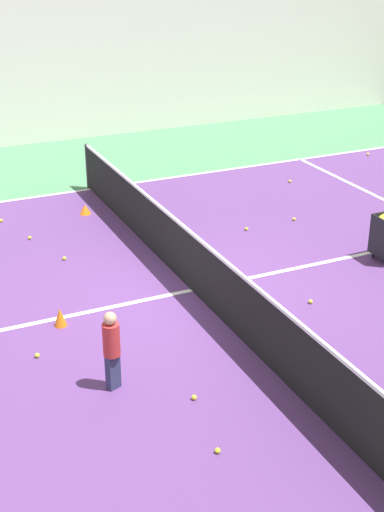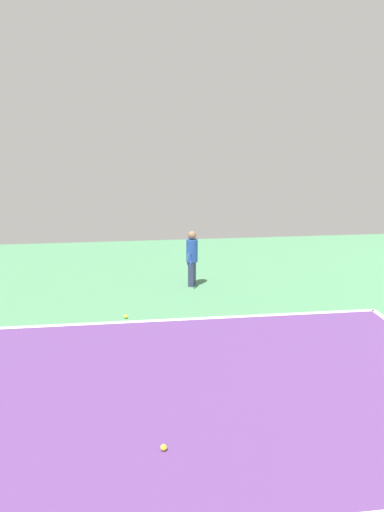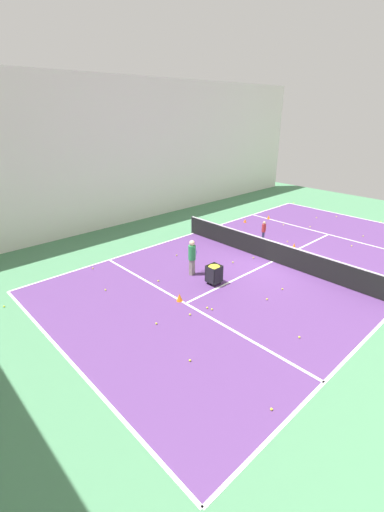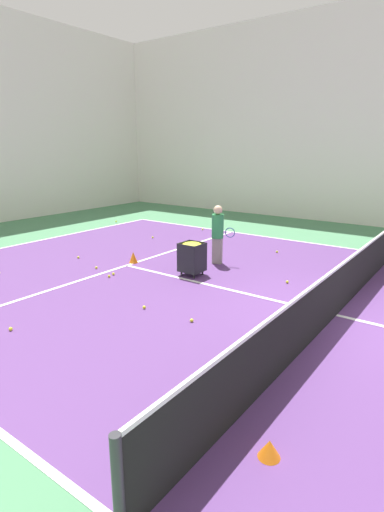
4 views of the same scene
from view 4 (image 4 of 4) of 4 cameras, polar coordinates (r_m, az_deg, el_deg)
ground_plane at (r=8.45m, az=19.89°, el=-7.96°), size 34.14×34.14×0.00m
court_playing_area at (r=8.45m, az=19.89°, el=-7.95°), size 11.44×21.11×0.00m
line_baseline_far at (r=15.01m, az=-22.16°, el=1.82°), size 11.44×0.10×0.00m
line_service_far at (r=11.34m, az=-9.30°, el=-1.33°), size 11.44×0.10×0.00m
line_centre_service at (r=8.45m, az=19.90°, el=-7.93°), size 0.10×11.61×0.00m
tennis_net at (r=8.26m, az=20.23°, el=-4.44°), size 11.74×0.10×1.06m
coach_at_net at (r=11.20m, az=3.71°, el=3.64°), size 0.41×0.67×1.66m
ball_cart at (r=10.19m, az=-0.00°, el=0.55°), size 0.54×0.56×0.88m
training_cone_2 at (r=4.78m, az=10.99°, el=-25.42°), size 0.25×0.25×0.21m
training_cone_4 at (r=11.53m, az=-8.39°, el=-0.20°), size 0.25×0.25×0.32m
tennis_ball_2 at (r=15.98m, az=1.52°, el=3.82°), size 0.07×0.07×0.07m
tennis_ball_3 at (r=18.08m, az=-10.79°, el=4.90°), size 0.07×0.07×0.07m
tennis_ball_8 at (r=12.67m, az=-1.14°, el=0.79°), size 0.07×0.07×0.07m
tennis_ball_11 at (r=10.38m, az=-11.76°, el=-2.83°), size 0.07×0.07×0.07m
tennis_ball_13 at (r=10.00m, az=13.45°, el=-3.62°), size 0.07×0.07×0.07m
tennis_ball_15 at (r=14.63m, az=-5.65°, el=2.68°), size 0.07×0.07×0.07m
tennis_ball_16 at (r=9.33m, az=19.31°, el=-5.46°), size 0.07×0.07×0.07m
tennis_ball_17 at (r=8.01m, az=-24.49°, el=-9.46°), size 0.07×0.07×0.07m
tennis_ball_18 at (r=12.80m, az=12.05°, el=0.60°), size 0.07×0.07×0.07m
tennis_ball_25 at (r=12.35m, az=-15.93°, el=-0.19°), size 0.07×0.07×0.07m
tennis_ball_27 at (r=11.18m, az=-13.51°, el=-1.62°), size 0.07×0.07×0.07m
tennis_ball_28 at (r=8.30m, az=-6.85°, el=-7.28°), size 0.07×0.07×0.07m
tennis_ball_29 at (r=7.65m, az=-0.05°, el=-9.18°), size 0.07×0.07×0.07m
tennis_ball_31 at (r=10.54m, az=-11.16°, el=-2.51°), size 0.07×0.07×0.07m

